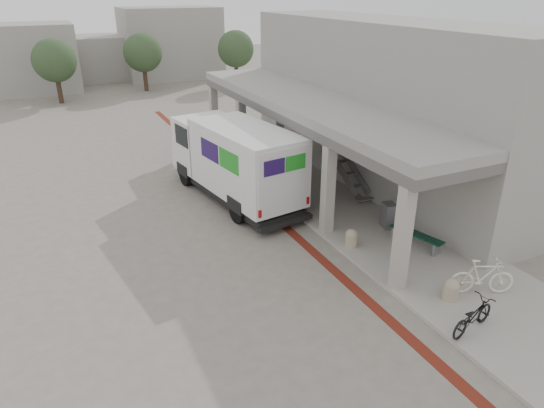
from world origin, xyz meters
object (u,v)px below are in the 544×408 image
bench (416,237)px  bicycle_cream (482,277)px  fedex_truck (234,160)px  utility_cabinet (389,215)px  bicycle_black (473,316)px

bench → bicycle_cream: 3.04m
fedex_truck → utility_cabinet: size_ratio=8.51×
fedex_truck → bicycle_cream: bearing=-77.4°
fedex_truck → bicycle_cream: (3.74, -9.72, -1.07)m
fedex_truck → bicycle_black: fedex_truck is taller
bench → bicycle_black: bearing=-128.1°
utility_cabinet → bicycle_cream: bicycle_cream is taller
fedex_truck → bench: fedex_truck is taller
fedex_truck → bench: size_ratio=3.97×
utility_cabinet → bicycle_black: size_ratio=0.56×
utility_cabinet → bicycle_cream: size_ratio=0.50×
bicycle_cream → fedex_truck: bearing=46.9°
utility_cabinet → bicycle_cream: 4.59m
fedex_truck → bicycle_black: 11.12m
fedex_truck → bench: bearing=-67.8°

